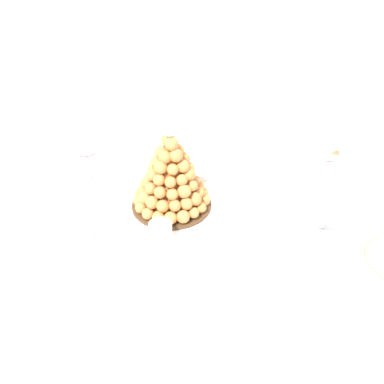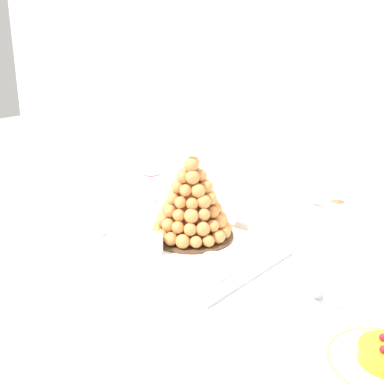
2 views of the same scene
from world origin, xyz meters
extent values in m
cylinder|color=brown|center=(-0.74, 0.37, 0.39)|extent=(0.04, 0.04, 0.78)
cube|color=brown|center=(0.00, 0.00, 0.79)|extent=(1.60, 0.86, 0.02)
cube|color=white|center=(0.00, 0.00, 0.80)|extent=(1.66, 0.92, 0.00)
cube|color=white|center=(0.00, 0.46, 0.63)|extent=(1.66, 0.01, 0.33)
cube|color=white|center=(-0.83, 0.00, 0.63)|extent=(0.01, 0.92, 0.33)
cube|color=white|center=(-0.20, 0.07, 0.80)|extent=(0.54, 0.40, 0.01)
cube|color=white|center=(-0.20, -0.13, 0.81)|extent=(0.54, 0.01, 0.02)
cube|color=white|center=(-0.20, 0.27, 0.81)|extent=(0.54, 0.01, 0.02)
cube|color=white|center=(-0.47, 0.07, 0.81)|extent=(0.01, 0.40, 0.02)
cube|color=white|center=(0.07, 0.07, 0.81)|extent=(0.01, 0.40, 0.02)
cylinder|color=white|center=(-0.20, 0.07, 0.81)|extent=(0.37, 0.37, 0.00)
cylinder|color=#4C331E|center=(-0.19, 0.13, 0.81)|extent=(0.23, 0.23, 0.01)
cone|color=#B06B37|center=(-0.19, 0.13, 0.92)|extent=(0.16, 0.16, 0.22)
sphere|color=#CF8645|center=(-0.10, 0.13, 0.84)|extent=(0.04, 0.04, 0.04)
sphere|color=#CD8242|center=(-0.10, 0.16, 0.84)|extent=(0.04, 0.04, 0.04)
sphere|color=#CC8242|center=(-0.12, 0.19, 0.83)|extent=(0.04, 0.04, 0.04)
sphere|color=#D28947|center=(-0.15, 0.21, 0.84)|extent=(0.04, 0.04, 0.04)
sphere|color=#CE8443|center=(-0.18, 0.22, 0.83)|extent=(0.03, 0.03, 0.03)
sphere|color=#CE8544|center=(-0.22, 0.22, 0.83)|extent=(0.03, 0.03, 0.03)
sphere|color=#D08745|center=(-0.25, 0.20, 0.83)|extent=(0.03, 0.03, 0.03)
sphere|color=#CC8242|center=(-0.27, 0.18, 0.83)|extent=(0.04, 0.04, 0.04)
sphere|color=#D08745|center=(-0.28, 0.14, 0.84)|extent=(0.04, 0.04, 0.04)
sphere|color=#CE8444|center=(-0.28, 0.11, 0.83)|extent=(0.03, 0.03, 0.03)
sphere|color=#D08645|center=(-0.27, 0.08, 0.83)|extent=(0.04, 0.04, 0.04)
sphere|color=#D08645|center=(-0.25, 0.05, 0.83)|extent=(0.03, 0.03, 0.03)
sphere|color=#D08645|center=(-0.22, 0.04, 0.83)|extent=(0.03, 0.03, 0.03)
sphere|color=#CF8544|center=(-0.18, 0.03, 0.84)|extent=(0.04, 0.04, 0.04)
sphere|color=#CF8544|center=(-0.15, 0.04, 0.83)|extent=(0.04, 0.04, 0.04)
sphere|color=#D08645|center=(-0.12, 0.06, 0.83)|extent=(0.03, 0.03, 0.03)
sphere|color=#D08645|center=(-0.10, 0.09, 0.83)|extent=(0.03, 0.03, 0.03)
sphere|color=#D18746|center=(-0.11, 0.15, 0.86)|extent=(0.04, 0.04, 0.04)
sphere|color=#D28947|center=(-0.13, 0.18, 0.86)|extent=(0.04, 0.04, 0.04)
sphere|color=#D08745|center=(-0.16, 0.20, 0.87)|extent=(0.04, 0.04, 0.04)
sphere|color=#CF8544|center=(-0.19, 0.21, 0.86)|extent=(0.04, 0.04, 0.04)
sphere|color=#D08745|center=(-0.23, 0.20, 0.86)|extent=(0.03, 0.03, 0.03)
sphere|color=#D38B48|center=(-0.25, 0.18, 0.86)|extent=(0.03, 0.03, 0.03)
sphere|color=#CC8242|center=(-0.27, 0.15, 0.87)|extent=(0.03, 0.03, 0.03)
sphere|color=#CD8343|center=(-0.27, 0.12, 0.86)|extent=(0.04, 0.04, 0.04)
sphere|color=#D38A47|center=(-0.26, 0.08, 0.86)|extent=(0.04, 0.04, 0.04)
sphere|color=#D38A48|center=(-0.24, 0.06, 0.87)|extent=(0.04, 0.04, 0.04)
sphere|color=#CE8444|center=(-0.20, 0.05, 0.86)|extent=(0.04, 0.04, 0.04)
sphere|color=#CC8242|center=(-0.17, 0.05, 0.87)|extent=(0.03, 0.03, 0.03)
sphere|color=#CF8645|center=(-0.14, 0.06, 0.86)|extent=(0.04, 0.04, 0.04)
sphere|color=#D08645|center=(-0.12, 0.09, 0.86)|extent=(0.04, 0.04, 0.04)
sphere|color=#CF8645|center=(-0.11, 0.12, 0.86)|extent=(0.03, 0.03, 0.03)
sphere|color=#D18846|center=(-0.14, 0.17, 0.89)|extent=(0.03, 0.03, 0.03)
sphere|color=#CC8242|center=(-0.17, 0.19, 0.90)|extent=(0.04, 0.04, 0.04)
sphere|color=#CE8444|center=(-0.20, 0.19, 0.90)|extent=(0.04, 0.04, 0.04)
sphere|color=#CC8242|center=(-0.23, 0.18, 0.89)|extent=(0.04, 0.04, 0.04)
sphere|color=#D18846|center=(-0.25, 0.15, 0.89)|extent=(0.03, 0.03, 0.03)
sphere|color=#CE8444|center=(-0.26, 0.11, 0.90)|extent=(0.04, 0.04, 0.04)
sphere|color=#CE8444|center=(-0.24, 0.08, 0.90)|extent=(0.03, 0.03, 0.03)
sphere|color=#CC8242|center=(-0.21, 0.06, 0.90)|extent=(0.03, 0.03, 0.03)
sphere|color=#D08645|center=(-0.18, 0.06, 0.89)|extent=(0.03, 0.03, 0.03)
sphere|color=#D38A48|center=(-0.15, 0.08, 0.90)|extent=(0.04, 0.04, 0.04)
sphere|color=#D08645|center=(-0.13, 0.10, 0.90)|extent=(0.03, 0.03, 0.03)
sphere|color=#CC8242|center=(-0.12, 0.14, 0.89)|extent=(0.03, 0.03, 0.03)
sphere|color=#CD8343|center=(-0.16, 0.17, 0.93)|extent=(0.03, 0.03, 0.03)
sphere|color=#CE8544|center=(-0.20, 0.18, 0.93)|extent=(0.04, 0.04, 0.04)
sphere|color=#CE8544|center=(-0.23, 0.17, 0.92)|extent=(0.03, 0.03, 0.03)
sphere|color=#CE8444|center=(-0.24, 0.14, 0.93)|extent=(0.03, 0.03, 0.03)
sphere|color=#D18846|center=(-0.24, 0.10, 0.93)|extent=(0.03, 0.03, 0.03)
sphere|color=#D08745|center=(-0.22, 0.08, 0.93)|extent=(0.03, 0.03, 0.03)
sphere|color=#D28947|center=(-0.18, 0.07, 0.93)|extent=(0.03, 0.03, 0.03)
sphere|color=#CD8343|center=(-0.15, 0.09, 0.93)|extent=(0.03, 0.03, 0.03)
sphere|color=#D18846|center=(-0.14, 0.12, 0.93)|extent=(0.04, 0.04, 0.04)
sphere|color=#D28947|center=(-0.14, 0.15, 0.93)|extent=(0.04, 0.04, 0.04)
sphere|color=#CF8544|center=(-0.18, 0.16, 0.96)|extent=(0.03, 0.03, 0.03)
sphere|color=#D38A47|center=(-0.22, 0.16, 0.96)|extent=(0.04, 0.04, 0.04)
sphere|color=#D28947|center=(-0.23, 0.12, 0.96)|extent=(0.03, 0.03, 0.03)
sphere|color=#D18846|center=(-0.21, 0.09, 0.96)|extent=(0.04, 0.04, 0.04)
sphere|color=#D18746|center=(-0.18, 0.09, 0.96)|extent=(0.03, 0.03, 0.03)
sphere|color=#D28A47|center=(-0.15, 0.11, 0.96)|extent=(0.04, 0.04, 0.04)
sphere|color=#D38A47|center=(-0.16, 0.15, 0.96)|extent=(0.04, 0.04, 0.04)
sphere|color=#D28847|center=(-0.19, 0.15, 0.99)|extent=(0.03, 0.03, 0.03)
sphere|color=#D18846|center=(-0.21, 0.13, 0.99)|extent=(0.04, 0.04, 0.04)
sphere|color=#CC8242|center=(-0.20, 0.10, 0.99)|extent=(0.04, 0.04, 0.04)
sphere|color=#CF8544|center=(-0.17, 0.11, 0.99)|extent=(0.04, 0.04, 0.04)
sphere|color=#CC8242|center=(-0.17, 0.14, 0.99)|extent=(0.03, 0.03, 0.03)
sphere|color=#D38A48|center=(-0.20, 0.14, 1.02)|extent=(0.04, 0.04, 0.04)
sphere|color=#D08645|center=(-0.18, 0.12, 1.02)|extent=(0.04, 0.04, 0.04)
sphere|color=white|center=(-0.19, 0.13, 1.05)|extent=(0.03, 0.03, 0.03)
cylinder|color=silver|center=(-0.41, -0.03, 0.83)|extent=(0.05, 0.05, 0.05)
cylinder|color=brown|center=(-0.41, -0.03, 0.82)|extent=(0.05, 0.05, 0.02)
cylinder|color=#8C603D|center=(-0.41, -0.03, 0.84)|extent=(0.05, 0.05, 0.01)
sphere|color=brown|center=(-0.41, -0.03, 0.85)|extent=(0.02, 0.02, 0.02)
cylinder|color=silver|center=(-0.20, -0.02, 0.83)|extent=(0.06, 0.06, 0.05)
cylinder|color=brown|center=(-0.20, -0.02, 0.82)|extent=(0.06, 0.06, 0.02)
cylinder|color=#8C603D|center=(-0.20, -0.02, 0.84)|extent=(0.06, 0.06, 0.01)
sphere|color=brown|center=(-0.19, -0.03, 0.85)|extent=(0.02, 0.02, 0.02)
cylinder|color=silver|center=(0.00, -0.01, 0.83)|extent=(0.06, 0.06, 0.05)
cylinder|color=gold|center=(0.00, -0.01, 0.82)|extent=(0.05, 0.05, 0.02)
cylinder|color=#EAC166|center=(0.00, -0.01, 0.84)|extent=(0.05, 0.05, 0.02)
sphere|color=brown|center=(0.01, -0.01, 0.85)|extent=(0.02, 0.02, 0.02)
cylinder|color=white|center=(0.23, 0.07, 0.80)|extent=(0.10, 0.10, 0.01)
cylinder|color=white|center=(0.23, 0.07, 0.84)|extent=(0.02, 0.02, 0.07)
cylinder|color=white|center=(0.23, 0.07, 0.95)|extent=(0.12, 0.12, 0.15)
cylinder|color=#D199D8|center=(0.25, 0.07, 0.89)|extent=(0.06, 0.05, 0.06)
cylinder|color=#9ED860|center=(0.22, 0.10, 0.89)|extent=(0.05, 0.05, 0.05)
cylinder|color=pink|center=(0.22, 0.04, 0.89)|extent=(0.05, 0.05, 0.04)
cylinder|color=#E54C47|center=(0.26, 0.09, 0.91)|extent=(0.05, 0.05, 0.04)
cylinder|color=#E54C47|center=(0.23, 0.08, 0.91)|extent=(0.05, 0.05, 0.04)
cylinder|color=brown|center=(0.22, 0.06, 0.91)|extent=(0.05, 0.05, 0.03)
cylinder|color=yellow|center=(0.24, 0.05, 0.91)|extent=(0.06, 0.04, 0.06)
cylinder|color=#E54C47|center=(0.24, 0.08, 0.93)|extent=(0.05, 0.05, 0.05)
cylinder|color=pink|center=(0.21, 0.07, 0.93)|extent=(0.05, 0.05, 0.06)
cylinder|color=pink|center=(0.23, 0.04, 0.93)|extent=(0.06, 0.05, 0.06)
cylinder|color=#D199D8|center=(0.25, 0.06, 0.93)|extent=(0.05, 0.05, 0.03)
cylinder|color=#D199D8|center=(0.23, 0.08, 0.95)|extent=(0.06, 0.05, 0.06)
cylinder|color=pink|center=(0.21, 0.05, 0.95)|extent=(0.05, 0.05, 0.02)
cylinder|color=#72B2E0|center=(0.25, 0.06, 0.95)|extent=(0.05, 0.05, 0.05)
cylinder|color=#E54C47|center=(0.22, 0.09, 0.97)|extent=(0.05, 0.05, 0.02)
cylinder|color=#F9A54C|center=(0.22, 0.05, 0.97)|extent=(0.05, 0.05, 0.04)
cylinder|color=#9ED860|center=(0.25, 0.05, 0.97)|extent=(0.04, 0.04, 0.03)
cylinder|color=#72B2E0|center=(0.25, 0.08, 0.97)|extent=(0.05, 0.05, 0.04)
cylinder|color=#72B2E0|center=(0.21, 0.07, 0.99)|extent=(0.06, 0.05, 0.06)
cylinder|color=brown|center=(0.23, 0.05, 0.99)|extent=(0.05, 0.04, 0.05)
cylinder|color=#F9A54C|center=(0.25, 0.06, 0.99)|extent=(0.05, 0.05, 0.05)
cylinder|color=yellow|center=(0.24, 0.08, 0.99)|extent=(0.05, 0.05, 0.04)
cylinder|color=#E54C47|center=(0.22, 0.06, 1.01)|extent=(0.05, 0.05, 0.04)
cylinder|color=#72B2E0|center=(0.25, 0.06, 1.01)|extent=(0.04, 0.04, 0.04)
cylinder|color=brown|center=(0.24, 0.10, 1.01)|extent=(0.06, 0.04, 0.06)
sphere|color=#A51923|center=(0.42, -0.04, 0.84)|extent=(0.01, 0.01, 0.01)
sphere|color=#A51923|center=(0.43, -0.08, 0.84)|extent=(0.01, 0.01, 0.01)
cylinder|color=silver|center=(-0.46, 0.24, 0.80)|extent=(0.06, 0.06, 0.00)
cylinder|color=silver|center=(-0.46, 0.24, 0.85)|extent=(0.01, 0.01, 0.10)
sphere|color=silver|center=(-0.46, 0.24, 0.94)|extent=(0.08, 0.08, 0.08)
cylinder|color=maroon|center=(-0.46, 0.24, 0.93)|extent=(0.06, 0.06, 0.03)
camera|label=1|loc=(-0.03, -1.04, 1.66)|focal=46.47mm
camera|label=2|loc=(0.68, -0.87, 1.40)|focal=48.36mm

